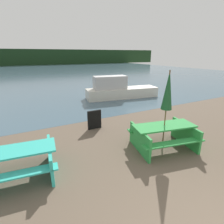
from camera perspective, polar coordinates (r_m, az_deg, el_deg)
The scene contains 7 objects.
water at distance 32.09m, azimuth -23.88°, elevation 11.88°, with size 60.00×50.00×0.00m.
far_treeline at distance 51.94m, azimuth -26.10°, elevation 15.78°, with size 80.00×1.60×4.00m.
picnic_table_green at distance 5.69m, azimuth 16.47°, elevation -6.89°, with size 2.13×1.73×0.76m.
picnic_table_teal at distance 4.82m, azimuth -28.51°, elevation -13.71°, with size 1.90×1.57×0.72m.
umbrella_darkgreen at distance 5.28m, azimuth 17.80°, elevation 6.62°, with size 0.32×0.32×2.41m.
boat at distance 11.77m, azimuth 2.25°, elevation 7.21°, with size 4.94×1.97×1.48m.
signboard at distance 6.89m, azimuth -5.75°, elevation -2.50°, with size 0.55×0.08×0.75m.
Camera 1 is at (-2.34, -0.35, 2.83)m, focal length 28.00 mm.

